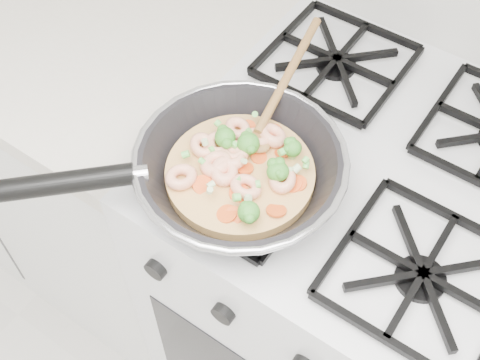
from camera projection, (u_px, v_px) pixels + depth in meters
The scene contains 3 objects.
stove at pixel (336, 287), 1.32m from camera, with size 0.60×0.60×0.92m.
counter_left at pixel (66, 129), 1.59m from camera, with size 1.00×0.60×0.90m.
skillet at pixel (237, 168), 0.88m from camera, with size 0.41×0.55×0.09m.
Camera 1 is at (0.17, 1.09, 1.66)m, focal length 46.06 mm.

